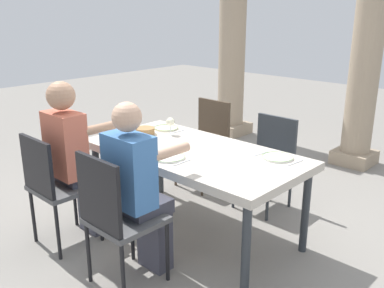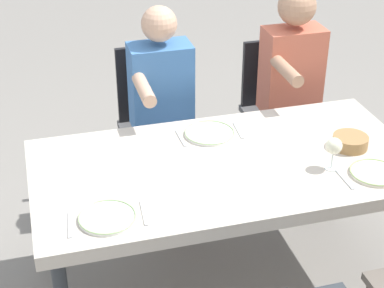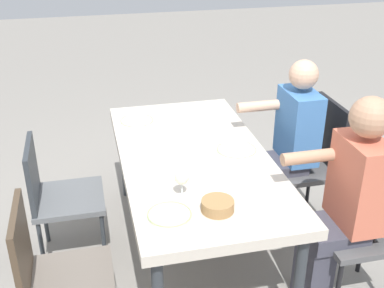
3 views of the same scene
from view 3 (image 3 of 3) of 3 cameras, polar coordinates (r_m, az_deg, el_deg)
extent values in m
plane|color=gray|center=(3.46, 0.27, -12.21)|extent=(16.00, 16.00, 0.00)
cube|color=beige|center=(3.06, 0.30, -1.89)|extent=(1.79, 0.91, 0.06)
cylinder|color=#2D3338|center=(3.90, -7.88, -1.66)|extent=(0.06, 0.06, 0.67)
cylinder|color=#2D3338|center=(2.76, 12.34, -15.73)|extent=(0.06, 0.06, 0.67)
cylinder|color=#2D3338|center=(4.02, 2.85, -0.53)|extent=(0.06, 0.06, 0.67)
cube|color=#6A6158|center=(2.63, -14.08, -15.22)|extent=(0.44, 0.44, 0.04)
cube|color=#473828|center=(2.51, -19.29, -11.71)|extent=(0.42, 0.03, 0.45)
cylinder|color=#473828|center=(2.92, -9.73, -15.83)|extent=(0.03, 0.03, 0.43)
cube|color=#4F4F50|center=(2.96, 18.71, -9.83)|extent=(0.44, 0.44, 0.04)
cylinder|color=black|center=(3.16, 13.28, -12.11)|extent=(0.03, 0.03, 0.46)
cylinder|color=black|center=(3.32, 19.31, -10.82)|extent=(0.03, 0.03, 0.46)
cube|color=#5B5E61|center=(3.26, -14.16, -6.21)|extent=(0.44, 0.44, 0.04)
cube|color=#2D3338|center=(3.17, -18.16, -3.43)|extent=(0.42, 0.03, 0.41)
cylinder|color=#2D3338|center=(3.23, -10.26, -11.14)|extent=(0.03, 0.03, 0.43)
cylinder|color=#2D3338|center=(3.54, -10.67, -7.44)|extent=(0.03, 0.03, 0.43)
cylinder|color=#2D3338|center=(3.25, -17.09, -11.75)|extent=(0.03, 0.03, 0.43)
cylinder|color=#2D3338|center=(3.55, -16.84, -8.02)|extent=(0.03, 0.03, 0.43)
cube|color=#4F4F50|center=(3.54, 12.46, -2.77)|extent=(0.44, 0.44, 0.04)
cube|color=black|center=(3.51, 15.80, 1.07)|extent=(0.42, 0.03, 0.48)
cylinder|color=black|center=(3.74, 8.25, -4.99)|extent=(0.03, 0.03, 0.45)
cylinder|color=black|center=(3.44, 10.47, -8.19)|extent=(0.03, 0.03, 0.45)
cylinder|color=black|center=(3.88, 13.52, -4.25)|extent=(0.03, 0.03, 0.45)
cylinder|color=black|center=(3.60, 16.10, -7.22)|extent=(0.03, 0.03, 0.45)
cube|color=#3F3F4C|center=(3.57, 8.49, -6.59)|extent=(0.24, 0.14, 0.46)
cube|color=#3F3F4C|center=(3.46, 10.19, -2.48)|extent=(0.28, 0.32, 0.10)
cube|color=#3F72B2|center=(3.37, 12.32, 2.12)|extent=(0.34, 0.20, 0.49)
sphere|color=tan|center=(3.24, 12.93, 7.92)|extent=(0.19, 0.19, 0.19)
cylinder|color=tan|center=(3.36, 7.78, 4.40)|extent=(0.07, 0.30, 0.07)
cube|color=#3F3F4C|center=(3.01, 13.90, -14.41)|extent=(0.24, 0.14, 0.46)
cube|color=#3F3F4C|center=(2.87, 16.14, -9.79)|extent=(0.28, 0.32, 0.10)
cube|color=#CC664C|center=(2.76, 18.93, -4.28)|extent=(0.34, 0.20, 0.51)
sphere|color=tan|center=(2.60, 20.15, 2.96)|extent=(0.22, 0.22, 0.22)
cylinder|color=tan|center=(2.71, 13.44, -1.48)|extent=(0.07, 0.30, 0.07)
cylinder|color=silver|center=(2.49, -2.65, -8.30)|extent=(0.23, 0.23, 0.01)
torus|color=#A0BE77|center=(2.48, -2.66, -8.17)|extent=(0.23, 0.23, 0.01)
cylinder|color=white|center=(2.64, -1.17, -6.11)|extent=(0.06, 0.06, 0.00)
cylinder|color=white|center=(2.62, -1.18, -5.34)|extent=(0.01, 0.01, 0.08)
sphere|color=#F2EFCC|center=(2.58, -1.19, -3.95)|extent=(0.08, 0.08, 0.08)
cube|color=silver|center=(2.37, -1.97, -10.38)|extent=(0.03, 0.17, 0.01)
cube|color=silver|center=(2.61, -3.26, -6.52)|extent=(0.02, 0.17, 0.01)
cylinder|color=white|center=(3.11, 5.24, -0.75)|extent=(0.25, 0.25, 0.01)
torus|color=#A4C786|center=(3.11, 5.25, -0.63)|extent=(0.25, 0.25, 0.01)
cube|color=silver|center=(2.99, 6.11, -2.08)|extent=(0.03, 0.17, 0.01)
cube|color=silver|center=(3.24, 4.43, 0.39)|extent=(0.02, 0.17, 0.01)
cylinder|color=white|center=(3.54, -6.46, 2.67)|extent=(0.23, 0.23, 0.01)
torus|color=#A4C786|center=(3.53, -6.47, 2.77)|extent=(0.23, 0.23, 0.01)
cube|color=silver|center=(3.40, -6.14, 1.63)|extent=(0.03, 0.17, 0.01)
cube|color=silver|center=(3.67, -6.75, 3.54)|extent=(0.03, 0.17, 0.01)
cylinder|color=#9E7547|center=(2.52, 3.01, -7.20)|extent=(0.17, 0.17, 0.06)
camera|label=1|loc=(5.69, 20.01, 21.54)|focal=40.06mm
camera|label=2|loc=(3.83, -43.04, 21.48)|focal=58.43mm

